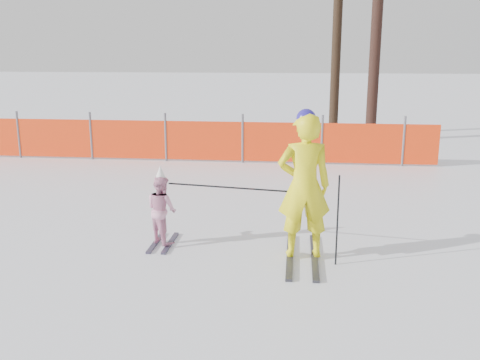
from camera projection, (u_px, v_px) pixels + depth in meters
The scene contains 6 objects.
ground at pixel (236, 258), 7.46m from camera, with size 120.00×120.00×0.00m, color white.
adult at pixel (304, 186), 7.23m from camera, with size 0.78×1.67×2.08m.
child at pixel (162, 209), 7.88m from camera, with size 0.63×0.87×1.20m.
ski_poles at pixel (272, 200), 7.35m from camera, with size 2.41×0.53×1.24m.
safety_fence at pixel (106, 139), 13.99m from camera, with size 16.89×0.06×1.25m.
tree_trunks at pixel (398, 44), 16.42m from camera, with size 5.60×1.59×6.70m.
Camera 1 is at (0.80, -6.94, 2.84)m, focal length 40.00 mm.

